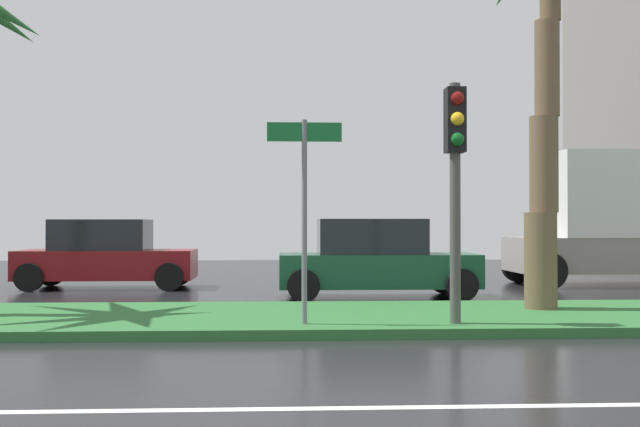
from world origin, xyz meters
name	(u,v)px	position (x,y,z in m)	size (l,w,h in m)	color
ground_plane	(252,319)	(0.00, 9.00, -0.05)	(90.00, 42.00, 0.10)	black
near_lane_divider_stripe	(223,410)	(0.00, 2.00, 0.00)	(81.00, 0.14, 0.01)	white
median_strip	(249,318)	(0.00, 8.00, 0.07)	(85.50, 4.00, 0.15)	#2D6B33
traffic_signal_median_right	(455,158)	(3.08, 6.60, 2.60)	(0.28, 0.43, 3.55)	#4C4C47
street_name_sign	(304,193)	(0.85, 6.66, 2.08)	(1.10, 0.08, 3.00)	slate
car_in_traffic_leading	(106,255)	(-3.84, 15.02, 0.83)	(4.30, 2.02, 1.72)	maroon
car_in_traffic_second	(375,260)	(2.59, 12.26, 0.83)	(4.30, 2.02, 1.72)	#195133
box_truck_following	(631,226)	(9.68, 15.28, 1.55)	(6.40, 2.64, 3.46)	gray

